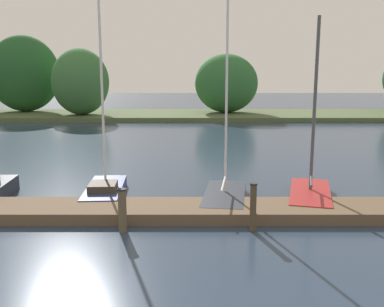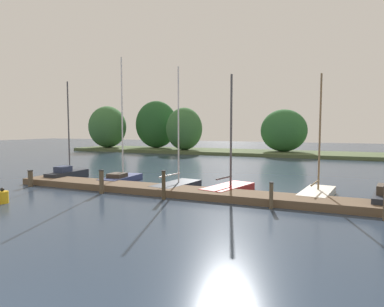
{
  "view_description": "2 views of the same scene",
  "coord_description": "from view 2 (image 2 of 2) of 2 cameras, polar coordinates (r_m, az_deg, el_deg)",
  "views": [
    {
      "loc": [
        -4.32,
        0.13,
        4.55
      ],
      "look_at": [
        -4.38,
        14.21,
        1.79
      ],
      "focal_mm": 41.4,
      "sensor_mm": 36.0,
      "label": 1
    },
    {
      "loc": [
        4.81,
        -1.83,
        3.41
      ],
      "look_at": [
        -1.96,
        13.88,
        2.08
      ],
      "focal_mm": 30.99,
      "sensor_mm": 36.0,
      "label": 2
    }
  ],
  "objects": [
    {
      "name": "sailboat_1",
      "position": [
        21.33,
        -11.99,
        -3.96
      ],
      "size": [
        1.41,
        3.64,
        7.76
      ],
      "rotation": [
        0.0,
        0.0,
        1.62
      ],
      "color": "navy",
      "rests_on": "ground"
    },
    {
      "name": "sailboat_3",
      "position": [
        17.74,
        6.49,
        -5.68
      ],
      "size": [
        2.15,
        3.9,
        6.19
      ],
      "rotation": [
        0.0,
        0.0,
        1.32
      ],
      "color": "maroon",
      "rests_on": "ground"
    },
    {
      "name": "mooring_piling_1",
      "position": [
        17.91,
        -15.31,
        -4.68
      ],
      "size": [
        0.27,
        0.27,
        1.24
      ],
      "color": "brown",
      "rests_on": "ground"
    },
    {
      "name": "far_shore",
      "position": [
        43.03,
        17.92,
        3.73
      ],
      "size": [
        62.51,
        8.0,
        7.48
      ],
      "color": "#4C5B38",
      "rests_on": "ground"
    },
    {
      "name": "dock_pier",
      "position": [
        16.17,
        5.56,
        -7.13
      ],
      "size": [
        25.0,
        1.8,
        0.35
      ],
      "color": "brown",
      "rests_on": "ground"
    },
    {
      "name": "mooring_piling_2",
      "position": [
        15.89,
        -4.91,
        -5.39
      ],
      "size": [
        0.21,
        0.21,
        1.39
      ],
      "color": "#4C3D28",
      "rests_on": "ground"
    },
    {
      "name": "mooring_piling_0",
      "position": [
        21.56,
        -26.04,
        -3.84
      ],
      "size": [
        0.31,
        0.31,
        0.95
      ],
      "color": "brown",
      "rests_on": "ground"
    },
    {
      "name": "sailboat_0",
      "position": [
        23.35,
        -20.51,
        -3.25
      ],
      "size": [
        1.15,
        3.41,
        6.42
      ],
      "rotation": [
        0.0,
        0.0,
        1.63
      ],
      "color": "#232833",
      "rests_on": "ground"
    },
    {
      "name": "mooring_piling_3",
      "position": [
        14.46,
        13.48,
        -7.0
      ],
      "size": [
        0.19,
        0.19,
        1.13
      ],
      "color": "brown",
      "rests_on": "ground"
    },
    {
      "name": "channel_buoy_0",
      "position": [
        17.4,
        -29.82,
        -6.51
      ],
      "size": [
        0.5,
        0.5,
        0.71
      ],
      "color": "gold",
      "rests_on": "ground"
    },
    {
      "name": "sailboat_2",
      "position": [
        18.64,
        -2.48,
        -5.3
      ],
      "size": [
        1.79,
        3.72,
        6.77
      ],
      "rotation": [
        0.0,
        0.0,
        1.43
      ],
      "color": "#232833",
      "rests_on": "ground"
    },
    {
      "name": "sailboat_4",
      "position": [
        17.56,
        20.82,
        -6.19
      ],
      "size": [
        1.72,
        3.8,
        6.04
      ],
      "rotation": [
        0.0,
        0.0,
        1.44
      ],
      "color": "silver",
      "rests_on": "ground"
    }
  ]
}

